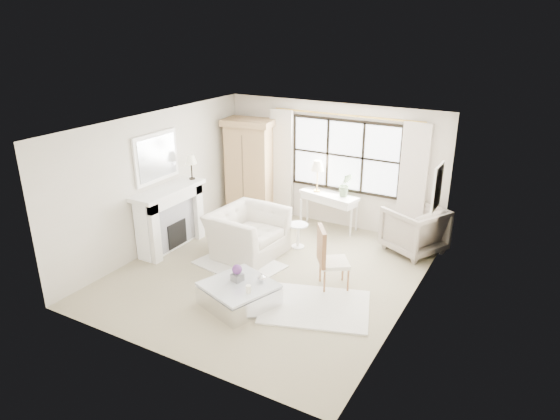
# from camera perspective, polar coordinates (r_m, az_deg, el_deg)

# --- Properties ---
(floor) EXTENTS (5.50, 5.50, 0.00)m
(floor) POSITION_cam_1_polar(r_m,az_deg,el_deg) (9.13, -1.37, -7.19)
(floor) COLOR tan
(floor) RESTS_ON ground
(ceiling) EXTENTS (5.50, 5.50, 0.00)m
(ceiling) POSITION_cam_1_polar(r_m,az_deg,el_deg) (8.21, -1.53, 9.66)
(ceiling) COLOR silver
(ceiling) RESTS_ON ground
(wall_back) EXTENTS (5.00, 0.00, 5.00)m
(wall_back) POSITION_cam_1_polar(r_m,az_deg,el_deg) (10.91, 5.97, 5.14)
(wall_back) COLOR beige
(wall_back) RESTS_ON ground
(wall_front) EXTENTS (5.00, 0.00, 5.00)m
(wall_front) POSITION_cam_1_polar(r_m,az_deg,el_deg) (6.57, -13.85, -6.51)
(wall_front) COLOR white
(wall_front) RESTS_ON ground
(wall_left) EXTENTS (0.00, 5.50, 5.50)m
(wall_left) POSITION_cam_1_polar(r_m,az_deg,el_deg) (10.02, -13.86, 3.18)
(wall_left) COLOR beige
(wall_left) RESTS_ON ground
(wall_right) EXTENTS (0.00, 5.50, 5.50)m
(wall_right) POSITION_cam_1_polar(r_m,az_deg,el_deg) (7.69, 14.81, -2.41)
(wall_right) COLOR white
(wall_right) RESTS_ON ground
(window_pane) EXTENTS (2.40, 0.02, 1.50)m
(window_pane) POSITION_cam_1_polar(r_m,az_deg,el_deg) (10.72, 7.45, 6.17)
(window_pane) COLOR silver
(window_pane) RESTS_ON wall_back
(window_frame) EXTENTS (2.50, 0.04, 1.50)m
(window_frame) POSITION_cam_1_polar(r_m,az_deg,el_deg) (10.71, 7.43, 6.16)
(window_frame) COLOR black
(window_frame) RESTS_ON wall_back
(curtain_rod) EXTENTS (3.30, 0.04, 0.04)m
(curtain_rod) POSITION_cam_1_polar(r_m,az_deg,el_deg) (10.48, 7.55, 10.70)
(curtain_rod) COLOR gold
(curtain_rod) RESTS_ON wall_back
(curtain_left) EXTENTS (0.55, 0.10, 2.47)m
(curtain_left) POSITION_cam_1_polar(r_m,az_deg,el_deg) (11.37, 0.17, 5.30)
(curtain_left) COLOR beige
(curtain_left) RESTS_ON ground
(curtain_right) EXTENTS (0.55, 0.10, 2.47)m
(curtain_right) POSITION_cam_1_polar(r_m,az_deg,el_deg) (10.31, 14.92, 2.91)
(curtain_right) COLOR beige
(curtain_right) RESTS_ON ground
(fireplace) EXTENTS (0.58, 1.66, 1.26)m
(fireplace) POSITION_cam_1_polar(r_m,az_deg,el_deg) (10.11, -12.57, -0.79)
(fireplace) COLOR white
(fireplace) RESTS_ON ground
(mirror_frame) EXTENTS (0.05, 1.15, 0.95)m
(mirror_frame) POSITION_cam_1_polar(r_m,az_deg,el_deg) (9.87, -13.97, 5.86)
(mirror_frame) COLOR white
(mirror_frame) RESTS_ON wall_left
(mirror_glass) EXTENTS (0.02, 1.00, 0.80)m
(mirror_glass) POSITION_cam_1_polar(r_m,az_deg,el_deg) (9.85, -13.85, 5.84)
(mirror_glass) COLOR #B5BAC1
(mirror_glass) RESTS_ON wall_left
(art_frame) EXTENTS (0.04, 0.62, 0.82)m
(art_frame) POSITION_cam_1_polar(r_m,az_deg,el_deg) (9.19, 17.56, 2.50)
(art_frame) COLOR white
(art_frame) RESTS_ON wall_right
(art_canvas) EXTENTS (0.01, 0.52, 0.72)m
(art_canvas) POSITION_cam_1_polar(r_m,az_deg,el_deg) (9.20, 17.43, 2.52)
(art_canvas) COLOR beige
(art_canvas) RESTS_ON wall_right
(mantel_lamp) EXTENTS (0.22, 0.22, 0.51)m
(mantel_lamp) POSITION_cam_1_polar(r_m,az_deg,el_deg) (10.22, -10.14, 5.60)
(mantel_lamp) COLOR black
(mantel_lamp) RESTS_ON fireplace
(armoire) EXTENTS (1.21, 0.85, 2.24)m
(armoire) POSITION_cam_1_polar(r_m,az_deg,el_deg) (11.46, -3.46, 4.90)
(armoire) COLOR tan
(armoire) RESTS_ON floor
(console_table) EXTENTS (1.37, 0.73, 0.80)m
(console_table) POSITION_cam_1_polar(r_m,az_deg,el_deg) (10.91, 5.56, -0.12)
(console_table) COLOR white
(console_table) RESTS_ON floor
(console_lamp) EXTENTS (0.28, 0.28, 0.69)m
(console_lamp) POSITION_cam_1_polar(r_m,az_deg,el_deg) (10.73, 4.31, 4.96)
(console_lamp) COLOR gold
(console_lamp) RESTS_ON console_table
(orchid_plant) EXTENTS (0.36, 0.34, 0.52)m
(orchid_plant) POSITION_cam_1_polar(r_m,az_deg,el_deg) (10.57, 7.46, 2.88)
(orchid_plant) COLOR #5B744D
(orchid_plant) RESTS_ON console_table
(side_table) EXTENTS (0.40, 0.40, 0.51)m
(side_table) POSITION_cam_1_polar(r_m,az_deg,el_deg) (9.97, 2.07, -2.55)
(side_table) COLOR white
(side_table) RESTS_ON floor
(rug_left) EXTENTS (1.69, 1.33, 0.03)m
(rug_left) POSITION_cam_1_polar(r_m,az_deg,el_deg) (9.43, -4.65, -6.22)
(rug_left) COLOR silver
(rug_left) RESTS_ON floor
(rug_right) EXTENTS (2.00, 1.74, 0.03)m
(rug_right) POSITION_cam_1_polar(r_m,az_deg,el_deg) (8.13, 4.07, -10.97)
(rug_right) COLOR white
(rug_right) RESTS_ON floor
(club_armchair) EXTENTS (1.29, 1.45, 0.89)m
(club_armchair) POSITION_cam_1_polar(r_m,az_deg,el_deg) (9.67, -3.73, -2.63)
(club_armchair) COLOR beige
(club_armchair) RESTS_ON floor
(wingback_chair) EXTENTS (1.36, 1.35, 0.92)m
(wingback_chair) POSITION_cam_1_polar(r_m,az_deg,el_deg) (10.11, 15.11, -2.16)
(wingback_chair) COLOR #A19588
(wingback_chair) RESTS_ON floor
(french_chair) EXTENTS (0.67, 0.67, 1.08)m
(french_chair) POSITION_cam_1_polar(r_m,az_deg,el_deg) (8.59, 6.02, -6.90)
(french_chair) COLOR #A26D44
(french_chair) RESTS_ON floor
(coffee_table) EXTENTS (1.27, 1.27, 0.38)m
(coffee_table) POSITION_cam_1_polar(r_m,az_deg,el_deg) (8.13, -4.70, -9.63)
(coffee_table) COLOR silver
(coffee_table) RESTS_ON floor
(planter_box) EXTENTS (0.20, 0.20, 0.12)m
(planter_box) POSITION_cam_1_polar(r_m,az_deg,el_deg) (8.10, -4.90, -7.67)
(planter_box) COLOR slate
(planter_box) RESTS_ON coffee_table
(planter_flowers) EXTENTS (0.16, 0.16, 0.16)m
(planter_flowers) POSITION_cam_1_polar(r_m,az_deg,el_deg) (8.03, -4.93, -6.78)
(planter_flowers) COLOR #5D2E74
(planter_flowers) RESTS_ON planter_box
(pillar_candle) EXTENTS (0.08, 0.08, 0.12)m
(pillar_candle) POSITION_cam_1_polar(r_m,az_deg,el_deg) (7.76, -3.63, -8.99)
(pillar_candle) COLOR white
(pillar_candle) RESTS_ON coffee_table
(coffee_vase) EXTENTS (0.14, 0.14, 0.14)m
(coffee_vase) POSITION_cam_1_polar(r_m,az_deg,el_deg) (8.05, -2.13, -7.72)
(coffee_vase) COLOR silver
(coffee_vase) RESTS_ON coffee_table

